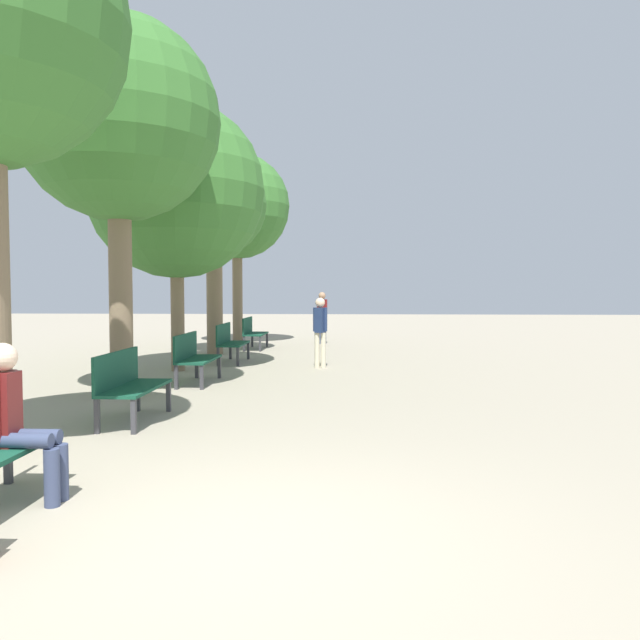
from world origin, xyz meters
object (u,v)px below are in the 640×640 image
(person_seated, at_px, (18,418))
(bench_row_2, at_px, (193,355))
(bench_row_4, at_px, (252,331))
(tree_row_4, at_px, (237,207))
(pedestrian_mid, at_px, (320,328))
(pedestrian_near, at_px, (322,314))
(bench_row_3, at_px, (229,340))
(tree_row_2, at_px, (176,190))
(tree_row_3, at_px, (214,206))
(bench_row_1, at_px, (128,382))
(tree_row_1, at_px, (118,121))

(person_seated, bearing_deg, bench_row_2, 92.21)
(bench_row_4, distance_m, tree_row_4, 4.42)
(person_seated, relative_size, pedestrian_mid, 0.84)
(pedestrian_near, bearing_deg, bench_row_3, -110.34)
(tree_row_2, distance_m, person_seated, 8.93)
(tree_row_3, height_order, person_seated, tree_row_3)
(bench_row_1, relative_size, tree_row_4, 0.24)
(bench_row_3, relative_size, pedestrian_near, 0.90)
(pedestrian_near, bearing_deg, tree_row_1, -105.30)
(tree_row_2, bearing_deg, person_seated, -82.74)
(bench_row_3, bearing_deg, tree_row_3, 111.99)
(bench_row_4, height_order, person_seated, person_seated)
(person_seated, bearing_deg, bench_row_1, 94.58)
(bench_row_3, bearing_deg, pedestrian_mid, -22.32)
(tree_row_2, bearing_deg, bench_row_4, 80.72)
(bench_row_1, xyz_separation_m, pedestrian_mid, (2.23, 5.80, 0.37))
(tree_row_2, xyz_separation_m, pedestrian_mid, (3.03, 0.65, -2.96))
(bench_row_1, height_order, pedestrian_mid, pedestrian_mid)
(bench_row_4, xyz_separation_m, tree_row_3, (-0.80, -1.37, 3.46))
(tree_row_3, distance_m, tree_row_4, 3.35)
(tree_row_2, distance_m, tree_row_4, 6.91)
(bench_row_3, relative_size, pedestrian_mid, 0.96)
(pedestrian_near, bearing_deg, tree_row_2, -111.97)
(person_seated, xyz_separation_m, pedestrian_near, (1.70, 15.11, 0.25))
(tree_row_3, distance_m, person_seated, 12.34)
(pedestrian_mid, bearing_deg, tree_row_1, -127.92)
(bench_row_2, relative_size, bench_row_4, 1.00)
(bench_row_3, xyz_separation_m, pedestrian_near, (1.95, 5.26, 0.42))
(tree_row_1, bearing_deg, bench_row_2, 60.96)
(tree_row_3, bearing_deg, tree_row_2, -90.00)
(tree_row_2, distance_m, pedestrian_mid, 4.29)
(bench_row_1, relative_size, pedestrian_mid, 0.96)
(bench_row_2, bearing_deg, tree_row_2, 114.17)
(tree_row_2, bearing_deg, pedestrian_near, 68.03)
(tree_row_4, distance_m, pedestrian_mid, 7.77)
(bench_row_1, distance_m, tree_row_3, 9.41)
(pedestrian_mid, bearing_deg, bench_row_4, 117.54)
(bench_row_2, xyz_separation_m, person_seated, (0.25, -6.49, 0.17))
(bench_row_4, relative_size, pedestrian_near, 0.90)
(bench_row_4, distance_m, tree_row_3, 3.81)
(bench_row_2, distance_m, tree_row_3, 6.42)
(bench_row_1, distance_m, tree_row_1, 4.43)
(tree_row_2, bearing_deg, tree_row_1, -90.00)
(tree_row_2, height_order, pedestrian_near, tree_row_2)
(tree_row_1, bearing_deg, tree_row_3, 90.00)
(tree_row_1, distance_m, tree_row_4, 10.13)
(tree_row_1, height_order, person_seated, tree_row_1)
(bench_row_1, xyz_separation_m, bench_row_4, (0.00, 10.08, 0.00))
(bench_row_1, xyz_separation_m, pedestrian_near, (1.95, 11.98, 0.42))
(bench_row_2, xyz_separation_m, pedestrian_mid, (2.23, 2.44, 0.37))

